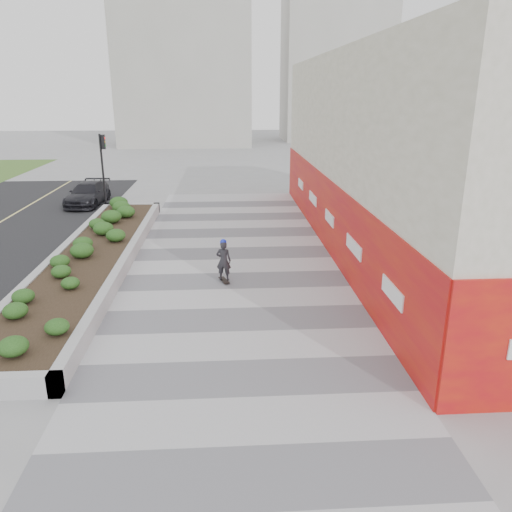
# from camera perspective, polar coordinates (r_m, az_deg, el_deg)

# --- Properties ---
(ground) EXTENTS (160.00, 160.00, 0.00)m
(ground) POSITION_cam_1_polar(r_m,az_deg,el_deg) (13.33, -1.80, -10.56)
(ground) COLOR gray
(ground) RESTS_ON ground
(walkway) EXTENTS (8.00, 36.00, 0.01)m
(walkway) POSITION_cam_1_polar(r_m,az_deg,el_deg) (16.02, -2.16, -5.38)
(walkway) COLOR #A8A8AD
(walkway) RESTS_ON ground
(building) EXTENTS (6.04, 24.08, 8.00)m
(building) POSITION_cam_1_polar(r_m,az_deg,el_deg) (22.04, 16.08, 11.18)
(building) COLOR beige
(building) RESTS_ON ground
(planter) EXTENTS (3.00, 18.00, 0.90)m
(planter) POSITION_cam_1_polar(r_m,az_deg,el_deg) (20.29, -18.21, 0.09)
(planter) COLOR #9E9EA0
(planter) RESTS_ON ground
(traffic_signal_near) EXTENTS (0.33, 0.28, 4.20)m
(traffic_signal_near) POSITION_cam_1_polar(r_m,az_deg,el_deg) (30.20, -17.08, 10.49)
(traffic_signal_near) COLOR black
(traffic_signal_near) RESTS_ON ground
(distant_bldg_north_l) EXTENTS (16.00, 12.00, 20.00)m
(distant_bldg_north_l) POSITION_cam_1_polar(r_m,az_deg,el_deg) (66.94, -8.15, 21.12)
(distant_bldg_north_l) COLOR #ADAAA3
(distant_bldg_north_l) RESTS_ON ground
(distant_bldg_north_r) EXTENTS (14.00, 10.00, 24.00)m
(distant_bldg_north_r) POSITION_cam_1_polar(r_m,az_deg,el_deg) (73.51, 9.14, 22.37)
(distant_bldg_north_r) COLOR #ADAAA3
(distant_bldg_north_r) RESTS_ON ground
(manhole_cover) EXTENTS (0.44, 0.44, 0.01)m
(manhole_cover) POSITION_cam_1_polar(r_m,az_deg,el_deg) (16.04, -0.36, -5.35)
(manhole_cover) COLOR #595654
(manhole_cover) RESTS_ON ground
(skateboarder) EXTENTS (0.58, 0.75, 1.59)m
(skateboarder) POSITION_cam_1_polar(r_m,az_deg,el_deg) (17.51, -3.72, -0.51)
(skateboarder) COLOR beige
(skateboarder) RESTS_ON ground
(car_dark) EXTENTS (2.10, 4.58, 1.30)m
(car_dark) POSITION_cam_1_polar(r_m,az_deg,el_deg) (31.59, -18.67, 6.75)
(car_dark) COLOR black
(car_dark) RESTS_ON ground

